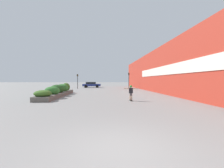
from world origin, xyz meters
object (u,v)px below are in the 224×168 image
object	(u,v)px
skateboard	(131,100)
traffic_light_left	(78,79)
car_leftmost	(92,85)
traffic_light_right	(129,78)
car_center_left	(161,84)
skateboarder	(131,91)

from	to	relation	value
skateboard	traffic_light_left	xyz separation A→B (m)	(-8.01, 19.95, 2.12)
car_leftmost	traffic_light_right	world-z (taller)	traffic_light_right
car_center_left	traffic_light_right	world-z (taller)	traffic_light_right
skateboard	car_leftmost	bearing A→B (deg)	103.50
skateboard	car_leftmost	xyz separation A→B (m)	(-5.35, 25.04, 0.70)
car_leftmost	traffic_light_left	size ratio (longest dim) A/B	1.41
skateboard	car_center_left	distance (m)	29.39
skateboarder	car_leftmost	size ratio (longest dim) A/B	0.29
skateboard	skateboarder	world-z (taller)	skateboarder
skateboard	traffic_light_right	world-z (taller)	traffic_light_right
traffic_light_left	skateboarder	bearing A→B (deg)	-68.14
skateboard	traffic_light_left	bearing A→B (deg)	113.29
car_leftmost	traffic_light_left	xyz separation A→B (m)	(-2.65, -5.09, 1.42)
skateboarder	traffic_light_right	distance (m)	20.38
skateboard	car_leftmost	world-z (taller)	car_leftmost
skateboarder	car_center_left	xyz separation A→B (m)	(13.23, 26.23, -0.12)
car_center_left	traffic_light_left	bearing A→B (deg)	-73.53
car_leftmost	traffic_light_left	world-z (taller)	traffic_light_left
traffic_light_right	traffic_light_left	bearing A→B (deg)	-179.51
skateboarder	traffic_light_right	bearing A→B (deg)	82.02
traffic_light_right	skateboard	bearing A→B (deg)	-99.42
car_leftmost	traffic_light_right	size ratio (longest dim) A/B	1.28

